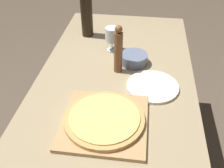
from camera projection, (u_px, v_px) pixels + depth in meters
name	position (u px, v px, depth m)	size (l,w,h in m)	color
dining_table	(114.00, 100.00, 1.36)	(0.81, 1.71, 0.78)	#9E8966
cutting_board	(104.00, 122.00, 1.10)	(0.36, 0.36, 0.02)	tan
pizza	(104.00, 118.00, 1.09)	(0.34, 0.34, 0.02)	tan
wine_bottle	(87.00, 13.00, 1.64)	(0.07, 0.07, 0.36)	black
pepper_mill	(118.00, 50.00, 1.33)	(0.04, 0.04, 0.26)	brown
wine_glass	(112.00, 35.00, 1.52)	(0.08, 0.08, 0.15)	silver
small_bowl	(134.00, 59.00, 1.45)	(0.15, 0.15, 0.06)	slate
dinner_plate	(153.00, 86.00, 1.29)	(0.26, 0.26, 0.01)	silver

